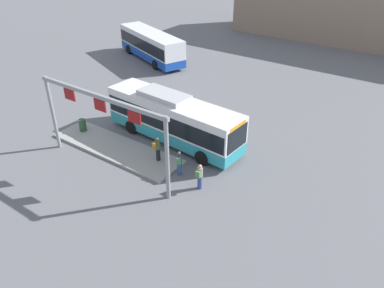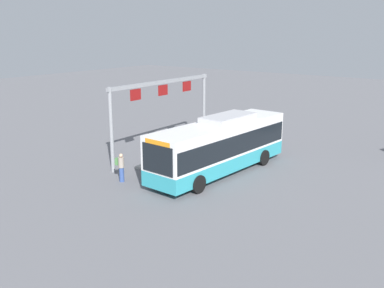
{
  "view_description": "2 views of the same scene",
  "coord_description": "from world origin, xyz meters",
  "px_view_note": "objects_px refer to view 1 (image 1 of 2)",
  "views": [
    {
      "loc": [
        14.45,
        -18.32,
        13.68
      ],
      "look_at": [
        2.57,
        -1.37,
        1.21
      ],
      "focal_mm": 35.01,
      "sensor_mm": 36.0,
      "label": 1
    },
    {
      "loc": [
        21.49,
        13.82,
        8.47
      ],
      "look_at": [
        1.12,
        -1.26,
        1.85
      ],
      "focal_mm": 41.13,
      "sensor_mm": 36.0,
      "label": 2
    }
  ],
  "objects_px": {
    "person_waiting_mid": "(157,148)",
    "trash_bin": "(83,125)",
    "bus_main": "(173,117)",
    "bus_background_left": "(151,44)",
    "person_waiting_near": "(179,163)",
    "person_boarding": "(200,176)"
  },
  "relations": [
    {
      "from": "person_waiting_mid",
      "to": "trash_bin",
      "type": "distance_m",
      "value": 7.11
    },
    {
      "from": "bus_main",
      "to": "bus_background_left",
      "type": "relative_size",
      "value": 1.01
    },
    {
      "from": "bus_background_left",
      "to": "trash_bin",
      "type": "bearing_deg",
      "value": 134.52
    },
    {
      "from": "person_waiting_mid",
      "to": "person_waiting_near",
      "type": "bearing_deg",
      "value": -77.18
    },
    {
      "from": "person_boarding",
      "to": "trash_bin",
      "type": "bearing_deg",
      "value": 78.42
    },
    {
      "from": "bus_main",
      "to": "person_waiting_near",
      "type": "xyz_separation_m",
      "value": [
        2.91,
        -3.21,
        -0.92
      ]
    },
    {
      "from": "person_boarding",
      "to": "trash_bin",
      "type": "distance_m",
      "value": 10.92
    },
    {
      "from": "bus_main",
      "to": "person_waiting_mid",
      "type": "distance_m",
      "value": 3.12
    },
    {
      "from": "bus_main",
      "to": "trash_bin",
      "type": "height_order",
      "value": "bus_main"
    },
    {
      "from": "bus_main",
      "to": "person_waiting_mid",
      "type": "height_order",
      "value": "bus_main"
    },
    {
      "from": "bus_background_left",
      "to": "trash_bin",
      "type": "xyz_separation_m",
      "value": [
        6.77,
        -15.86,
        -1.17
      ]
    },
    {
      "from": "person_boarding",
      "to": "person_waiting_near",
      "type": "distance_m",
      "value": 1.85
    },
    {
      "from": "trash_bin",
      "to": "bus_background_left",
      "type": "bearing_deg",
      "value": 113.12
    },
    {
      "from": "bus_main",
      "to": "trash_bin",
      "type": "xyz_separation_m",
      "value": [
        -6.18,
        -2.99,
        -1.2
      ]
    },
    {
      "from": "bus_main",
      "to": "trash_bin",
      "type": "distance_m",
      "value": 6.97
    },
    {
      "from": "person_waiting_near",
      "to": "bus_main",
      "type": "bearing_deg",
      "value": 10.39
    },
    {
      "from": "bus_main",
      "to": "bus_background_left",
      "type": "xyz_separation_m",
      "value": [
        -12.96,
        12.87,
        -0.03
      ]
    },
    {
      "from": "bus_main",
      "to": "person_boarding",
      "type": "height_order",
      "value": "bus_main"
    },
    {
      "from": "bus_main",
      "to": "person_boarding",
      "type": "bearing_deg",
      "value": -33.81
    },
    {
      "from": "bus_main",
      "to": "bus_background_left",
      "type": "height_order",
      "value": "bus_main"
    },
    {
      "from": "bus_main",
      "to": "person_waiting_mid",
      "type": "relative_size",
      "value": 6.44
    },
    {
      "from": "person_waiting_near",
      "to": "person_waiting_mid",
      "type": "distance_m",
      "value": 2.02
    }
  ]
}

